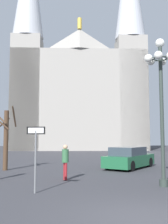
{
  "coord_description": "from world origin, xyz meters",
  "views": [
    {
      "loc": [
        -2.23,
        -6.7,
        2.03
      ],
      "look_at": [
        0.5,
        19.91,
        4.55
      ],
      "focal_mm": 43.35,
      "sensor_mm": 36.0,
      "label": 1
    }
  ],
  "objects_px": {
    "cathedral": "(79,80)",
    "bare_tree": "(6,137)",
    "parked_car_near_green": "(129,158)",
    "pedestrian_walking": "(65,159)",
    "one_way_arrow_sign": "(36,149)",
    "street_lamp": "(161,82)"
  },
  "relations": [
    {
      "from": "street_lamp",
      "to": "bare_tree",
      "type": "bearing_deg",
      "value": 140.03
    },
    {
      "from": "street_lamp",
      "to": "parked_car_near_green",
      "type": "relative_size",
      "value": 1.36
    },
    {
      "from": "street_lamp",
      "to": "one_way_arrow_sign",
      "type": "bearing_deg",
      "value": -171.05
    },
    {
      "from": "cathedral",
      "to": "bare_tree",
      "type": "relative_size",
      "value": 9.8
    },
    {
      "from": "cathedral",
      "to": "one_way_arrow_sign",
      "type": "distance_m",
      "value": 37.0
    },
    {
      "from": "one_way_arrow_sign",
      "to": "parked_car_near_green",
      "type": "bearing_deg",
      "value": 53.32
    },
    {
      "from": "parked_car_near_green",
      "to": "cathedral",
      "type": "bearing_deg",
      "value": 92.09
    },
    {
      "from": "parked_car_near_green",
      "to": "pedestrian_walking",
      "type": "height_order",
      "value": "pedestrian_walking"
    },
    {
      "from": "street_lamp",
      "to": "bare_tree",
      "type": "distance_m",
      "value": 10.19
    },
    {
      "from": "bare_tree",
      "to": "parked_car_near_green",
      "type": "xyz_separation_m",
      "value": [
        7.97,
        0.31,
        -1.37
      ]
    },
    {
      "from": "parked_car_near_green",
      "to": "pedestrian_walking",
      "type": "xyz_separation_m",
      "value": [
        -4.39,
        -4.54,
        0.35
      ]
    },
    {
      "from": "one_way_arrow_sign",
      "to": "pedestrian_walking",
      "type": "distance_m",
      "value": 3.24
    },
    {
      "from": "parked_car_near_green",
      "to": "pedestrian_walking",
      "type": "bearing_deg",
      "value": -133.99
    },
    {
      "from": "cathedral",
      "to": "parked_car_near_green",
      "type": "relative_size",
      "value": 8.4
    },
    {
      "from": "cathedral",
      "to": "street_lamp",
      "type": "relative_size",
      "value": 6.16
    },
    {
      "from": "cathedral",
      "to": "pedestrian_walking",
      "type": "xyz_separation_m",
      "value": [
        -3.37,
        -32.28,
        -10.86
      ]
    },
    {
      "from": "one_way_arrow_sign",
      "to": "parked_car_near_green",
      "type": "height_order",
      "value": "one_way_arrow_sign"
    },
    {
      "from": "cathedral",
      "to": "pedestrian_walking",
      "type": "relative_size",
      "value": 23.13
    },
    {
      "from": "one_way_arrow_sign",
      "to": "parked_car_near_green",
      "type": "xyz_separation_m",
      "value": [
        5.59,
        7.5,
        -0.92
      ]
    },
    {
      "from": "one_way_arrow_sign",
      "to": "pedestrian_walking",
      "type": "xyz_separation_m",
      "value": [
        1.2,
        2.96,
        -0.57
      ]
    },
    {
      "from": "bare_tree",
      "to": "one_way_arrow_sign",
      "type": "bearing_deg",
      "value": -71.66
    },
    {
      "from": "cathedral",
      "to": "bare_tree",
      "type": "xyz_separation_m",
      "value": [
        -6.96,
        -28.05,
        -9.84
      ]
    }
  ]
}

